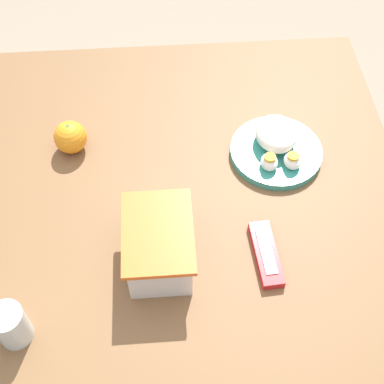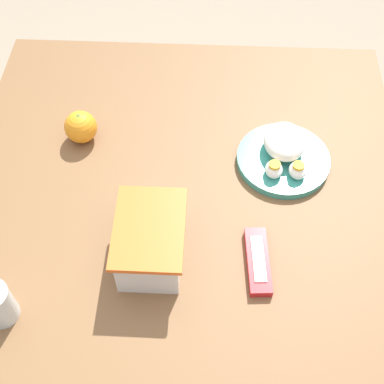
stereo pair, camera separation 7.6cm
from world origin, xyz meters
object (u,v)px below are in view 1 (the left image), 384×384
object	(u,v)px
food_container	(159,246)
orange_fruit	(70,137)
rice_plate	(276,146)
candy_bar	(266,254)
drinking_glass	(11,325)

from	to	relation	value
food_container	orange_fruit	size ratio (longest dim) A/B	2.47
rice_plate	candy_bar	world-z (taller)	rice_plate
food_container	drinking_glass	size ratio (longest dim) A/B	2.15
rice_plate	candy_bar	size ratio (longest dim) A/B	1.41
orange_fruit	candy_bar	distance (m)	0.49
orange_fruit	rice_plate	distance (m)	0.45
food_container	rice_plate	bearing A→B (deg)	-46.92
food_container	candy_bar	xyz separation A→B (m)	(-0.01, -0.20, -0.04)
orange_fruit	candy_bar	size ratio (longest dim) A/B	0.51
candy_bar	drinking_glass	bearing A→B (deg)	105.05
orange_fruit	drinking_glass	xyz separation A→B (m)	(-0.43, 0.07, 0.01)
rice_plate	drinking_glass	size ratio (longest dim) A/B	2.42
candy_bar	orange_fruit	bearing A→B (deg)	51.79
food_container	candy_bar	size ratio (longest dim) A/B	1.25
rice_plate	drinking_glass	xyz separation A→B (m)	(-0.38, 0.52, 0.02)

